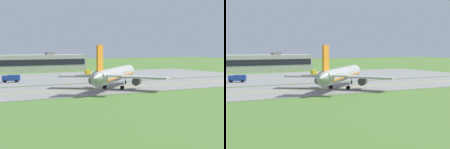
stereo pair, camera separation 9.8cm
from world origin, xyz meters
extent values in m
plane|color=#517A33|center=(0.00, 0.00, 0.00)|extent=(500.00, 500.00, 0.00)
cube|color=gray|center=(0.00, 0.00, 0.05)|extent=(240.00, 28.00, 0.10)
cube|color=gray|center=(10.00, 42.00, 0.05)|extent=(140.00, 52.00, 0.10)
cube|color=yellow|center=(0.00, 0.00, 0.11)|extent=(220.00, 0.60, 0.01)
cylinder|color=#ADADA8|center=(4.22, -2.21, 4.20)|extent=(26.44, 27.29, 4.00)
cone|color=#ADADA8|center=(16.83, 10.92, 4.20)|extent=(4.54, 4.51, 3.80)
cone|color=#ADADA8|center=(-8.53, -15.47, 4.60)|extent=(4.67, 4.66, 3.40)
cube|color=orange|center=(4.22, -2.21, 3.70)|extent=(24.61, 25.38, 0.36)
cube|color=#1E232D|center=(15.30, 9.33, 4.90)|extent=(3.70, 3.65, 0.70)
cube|color=#ADADA8|center=(-3.44, 2.10, 3.70)|extent=(14.97, 12.68, 0.50)
cylinder|color=#47474C|center=(-0.61, 2.15, 2.30)|extent=(4.01, 4.05, 2.30)
cylinder|color=black|center=(0.50, 3.31, 2.30)|extent=(1.69, 1.64, 2.10)
cube|color=#ADADA8|center=(8.82, -9.68, 3.70)|extent=(13.04, 14.76, 0.50)
cylinder|color=#47474C|center=(8.77, -6.85, 2.30)|extent=(4.01, 4.05, 2.30)
cylinder|color=black|center=(9.87, -5.70, 2.30)|extent=(1.69, 1.64, 2.10)
cube|color=orange|center=(-6.18, -13.02, 9.45)|extent=(3.34, 3.45, 6.50)
cube|color=#ADADA8|center=(-8.62, -10.95, 5.00)|extent=(6.21, 5.58, 0.30)
cube|color=#ADADA8|center=(-4.01, -15.38, 5.00)|extent=(5.70, 6.13, 0.30)
cylinder|color=slate|center=(13.22, 7.17, 1.38)|extent=(0.24, 0.24, 1.65)
cylinder|color=black|center=(13.22, 7.17, 0.55)|extent=(1.01, 1.04, 1.10)
cylinder|color=slate|center=(0.96, -1.85, 1.38)|extent=(0.24, 0.24, 1.65)
cylinder|color=black|center=(0.76, -1.66, 0.55)|extent=(1.01, 1.04, 1.10)
cylinder|color=black|center=(1.15, -2.04, 0.55)|extent=(1.01, 1.04, 1.10)
cylinder|color=slate|center=(4.71, -5.45, 1.38)|extent=(0.24, 0.24, 1.65)
cylinder|color=black|center=(4.51, -5.26, 0.55)|extent=(1.01, 1.04, 1.10)
cylinder|color=black|center=(4.90, -5.64, 0.55)|extent=(1.01, 1.04, 1.10)
cube|color=#264CA5|center=(-20.25, 31.65, 1.50)|extent=(2.41, 2.52, 1.80)
cube|color=#1E232D|center=(-20.96, 31.93, 1.81)|extent=(0.79, 1.76, 0.81)
cube|color=#264CA5|center=(-17.46, 30.55, 1.60)|extent=(4.68, 3.49, 2.00)
cylinder|color=orange|center=(-20.25, 31.65, 2.50)|extent=(0.20, 0.20, 0.18)
cylinder|color=black|center=(-20.62, 30.72, 0.45)|extent=(0.95, 0.61, 0.90)
cylinder|color=black|center=(-19.88, 32.58, 0.45)|extent=(0.95, 0.61, 0.90)
cylinder|color=black|center=(-17.06, 29.26, 0.45)|extent=(0.95, 0.61, 0.90)
cylinder|color=black|center=(-16.29, 31.21, 0.45)|extent=(0.95, 0.61, 0.90)
cube|color=yellow|center=(16.50, 44.23, 1.50)|extent=(2.12, 2.28, 1.80)
cube|color=#1E232D|center=(15.74, 44.09, 1.81)|extent=(0.44, 1.83, 0.81)
cube|color=yellow|center=(19.65, 44.79, 0.80)|extent=(4.90, 2.87, 0.40)
cylinder|color=orange|center=(16.50, 44.23, 2.50)|extent=(0.20, 0.20, 0.18)
cylinder|color=black|center=(16.67, 43.24, 0.45)|extent=(0.94, 0.45, 0.90)
cylinder|color=black|center=(16.32, 45.21, 0.45)|extent=(0.94, 0.45, 0.90)
cylinder|color=black|center=(20.74, 43.91, 0.45)|extent=(0.94, 0.45, 0.90)
cylinder|color=black|center=(20.37, 45.98, 0.45)|extent=(0.94, 0.45, 0.90)
cube|color=beige|center=(2.06, 85.41, 4.07)|extent=(60.52, 11.20, 8.14)
cube|color=#1E232D|center=(2.06, 79.76, 4.48)|extent=(58.10, 0.10, 2.93)
cube|color=slate|center=(14.17, 85.41, 8.74)|extent=(4.00, 4.00, 1.20)
cone|color=orange|center=(-4.70, 13.28, 0.30)|extent=(0.44, 0.44, 0.60)
cone|color=orange|center=(29.20, 11.38, 0.30)|extent=(0.44, 0.44, 0.60)
camera|label=1|loc=(-47.74, -96.63, 12.31)|focal=59.39mm
camera|label=2|loc=(-47.66, -96.68, 12.31)|focal=59.39mm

